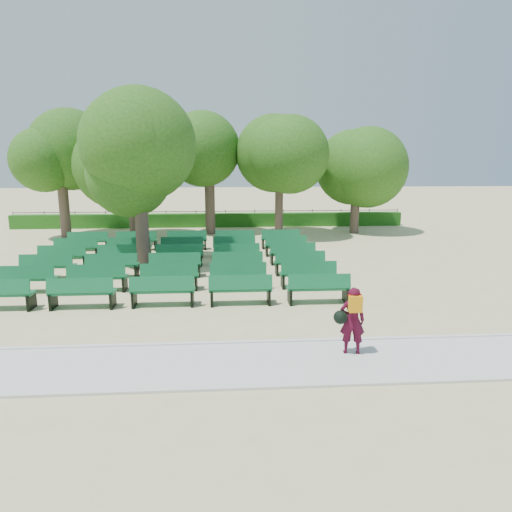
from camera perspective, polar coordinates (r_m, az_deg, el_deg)
The scene contains 9 objects.
ground at distance 17.24m, azimuth -6.95°, elevation -2.99°, with size 120.00×120.00×0.00m, color #C2B881.
paving at distance 10.26m, azimuth -9.04°, elevation -13.47°, with size 30.00×2.20×0.06m, color silver.
curb at distance 11.30m, azimuth -8.54°, elevation -10.89°, with size 30.00×0.12×0.10m, color silver.
hedge at distance 30.91m, azimuth -5.69°, elevation 4.48°, with size 26.00×0.70×0.90m, color #205D17.
fence at distance 31.36m, azimuth -5.65°, elevation 3.76°, with size 26.00×0.10×1.02m, color black, non-canonical shape.
tree_line at distance 27.02m, azimuth -5.91°, elevation 2.45°, with size 21.80×6.80×7.04m, color #2C5C18, non-canonical shape.
bench_array at distance 18.75m, azimuth -9.75°, elevation -1.54°, with size 1.99×0.77×1.23m.
tree_among at distance 19.04m, azimuth -14.43°, elevation 10.87°, with size 4.47×4.47×6.22m.
person at distance 10.63m, azimuth 11.85°, elevation -7.79°, with size 0.76×0.47×1.56m.
Camera 1 is at (0.93, -16.64, 4.40)m, focal length 32.00 mm.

